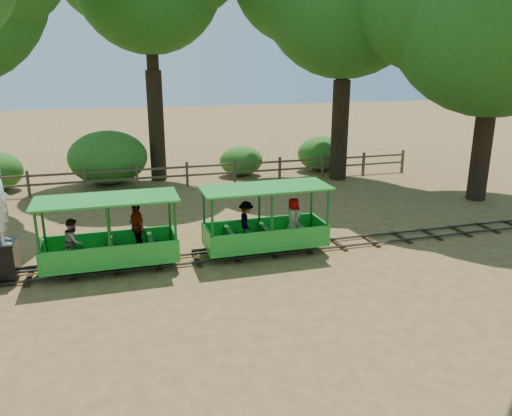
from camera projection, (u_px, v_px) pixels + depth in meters
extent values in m
plane|color=olive|center=(270.00, 253.00, 13.41)|extent=(90.00, 90.00, 0.00)
cube|color=#3F3D3A|center=(274.00, 254.00, 13.11)|extent=(22.00, 0.05, 0.05)
cube|color=#3F3D3A|center=(267.00, 246.00, 13.67)|extent=(22.00, 0.05, 0.05)
cube|color=#382314|center=(270.00, 252.00, 13.41)|extent=(0.12, 1.00, 0.05)
cube|color=#382314|center=(74.00, 273.00, 12.06)|extent=(0.12, 1.00, 0.05)
cube|color=#382314|center=(431.00, 234.00, 14.75)|extent=(0.12, 1.00, 0.05)
imported|color=silver|center=(0.00, 203.00, 11.05)|extent=(0.64, 0.79, 1.88)
cube|color=green|center=(112.00, 258.00, 12.22)|extent=(3.20, 1.22, 0.09)
cube|color=#135618|center=(112.00, 263.00, 12.25)|extent=(2.88, 0.47, 0.13)
cube|color=green|center=(111.00, 256.00, 11.61)|extent=(3.20, 0.06, 0.47)
cube|color=green|center=(110.00, 240.00, 12.67)|extent=(3.20, 0.06, 0.47)
cube|color=green|center=(106.00, 199.00, 11.79)|extent=(3.34, 1.37, 0.05)
cylinder|color=#135618|center=(38.00, 243.00, 11.09)|extent=(0.07, 0.07, 1.51)
cylinder|color=#135618|center=(44.00, 228.00, 12.11)|extent=(0.07, 0.07, 1.51)
cylinder|color=#135618|center=(176.00, 231.00, 11.91)|extent=(0.07, 0.07, 1.51)
cylinder|color=#135618|center=(170.00, 217.00, 12.93)|extent=(0.07, 0.07, 1.51)
cube|color=#135618|center=(69.00, 253.00, 11.90)|extent=(0.11, 1.04, 0.38)
cube|color=#135618|center=(111.00, 249.00, 12.16)|extent=(0.11, 1.04, 0.38)
cube|color=#135618|center=(151.00, 245.00, 12.41)|extent=(0.11, 1.04, 0.38)
cylinder|color=black|center=(67.00, 271.00, 11.67)|extent=(0.26, 0.06, 0.26)
cylinder|color=black|center=(69.00, 261.00, 12.26)|extent=(0.26, 0.06, 0.26)
cylinder|color=black|center=(155.00, 261.00, 12.22)|extent=(0.26, 0.06, 0.26)
cylinder|color=black|center=(153.00, 252.00, 12.81)|extent=(0.26, 0.06, 0.26)
imported|color=gray|center=(74.00, 241.00, 11.65)|extent=(0.48, 0.58, 1.11)
imported|color=gray|center=(137.00, 227.00, 12.39)|extent=(0.55, 0.82, 1.29)
cube|color=green|center=(265.00, 242.00, 13.28)|extent=(3.20, 1.22, 0.09)
cube|color=#135618|center=(265.00, 246.00, 13.32)|extent=(2.88, 0.47, 0.13)
cube|color=green|center=(272.00, 240.00, 12.68)|extent=(3.20, 0.06, 0.47)
cube|color=green|center=(259.00, 226.00, 13.73)|extent=(3.20, 0.06, 0.47)
cube|color=green|center=(265.00, 188.00, 12.86)|extent=(3.34, 1.37, 0.05)
cylinder|color=#135618|center=(212.00, 227.00, 12.15)|extent=(0.07, 0.07, 1.51)
cylinder|color=#135618|center=(204.00, 214.00, 13.17)|extent=(0.07, 0.07, 1.51)
cylinder|color=#135618|center=(328.00, 217.00, 12.97)|extent=(0.07, 0.07, 1.51)
cylinder|color=#135618|center=(311.00, 205.00, 13.99)|extent=(0.07, 0.07, 1.51)
cube|color=#135618|center=(230.00, 238.00, 12.96)|extent=(0.11, 1.04, 0.38)
cube|color=#135618|center=(265.00, 234.00, 13.22)|extent=(0.11, 1.04, 0.38)
cube|color=#135618|center=(299.00, 231.00, 13.48)|extent=(0.11, 1.04, 0.38)
cylinder|color=black|center=(231.00, 253.00, 12.74)|extent=(0.26, 0.06, 0.26)
cylinder|color=black|center=(225.00, 245.00, 13.33)|extent=(0.26, 0.06, 0.26)
cylinder|color=black|center=(305.00, 245.00, 13.29)|extent=(0.26, 0.06, 0.26)
cylinder|color=black|center=(297.00, 237.00, 13.88)|extent=(0.26, 0.06, 0.26)
imported|color=gray|center=(246.00, 221.00, 13.15)|extent=(0.48, 0.74, 1.08)
imported|color=gray|center=(293.00, 219.00, 13.26)|extent=(0.42, 0.59, 1.14)
cylinder|color=#2D2116|center=(156.00, 127.00, 20.96)|extent=(0.66, 0.66, 4.58)
cylinder|color=#2D2116|center=(151.00, 36.00, 19.94)|extent=(0.50, 0.50, 2.62)
cylinder|color=#2D2116|center=(340.00, 131.00, 21.20)|extent=(0.72, 0.72, 4.19)
cylinder|color=#2D2116|center=(344.00, 49.00, 20.26)|extent=(0.54, 0.54, 2.40)
cylinder|color=#2D2116|center=(481.00, 151.00, 18.08)|extent=(0.68, 0.68, 3.58)
cylinder|color=#2D2116|center=(492.00, 71.00, 17.28)|extent=(0.51, 0.51, 2.05)
sphere|color=#1D591B|center=(500.00, 5.00, 16.67)|extent=(7.47, 7.47, 7.47)
cube|color=brown|center=(28.00, 184.00, 18.75)|extent=(0.10, 0.10, 1.00)
cube|color=brown|center=(84.00, 181.00, 19.29)|extent=(0.10, 0.10, 1.00)
cube|color=brown|center=(137.00, 177.00, 19.82)|extent=(0.10, 0.10, 1.00)
cube|color=brown|center=(187.00, 174.00, 20.36)|extent=(0.10, 0.10, 1.00)
cube|color=brown|center=(235.00, 171.00, 20.90)|extent=(0.10, 0.10, 1.00)
cube|color=brown|center=(280.00, 168.00, 21.44)|extent=(0.10, 0.10, 1.00)
cube|color=brown|center=(323.00, 166.00, 21.98)|extent=(0.10, 0.10, 1.00)
cube|color=brown|center=(363.00, 163.00, 22.51)|extent=(0.10, 0.10, 1.00)
cube|color=brown|center=(402.00, 161.00, 23.05)|extent=(0.10, 0.10, 1.00)
cube|color=brown|center=(211.00, 166.00, 20.55)|extent=(18.00, 0.06, 0.08)
cube|color=brown|center=(211.00, 174.00, 20.65)|extent=(18.00, 0.06, 0.08)
ellipsoid|color=#2D6B1E|center=(108.00, 158.00, 20.56)|extent=(3.21, 2.47, 2.22)
ellipsoid|color=#2D6B1E|center=(241.00, 161.00, 22.22)|extent=(1.93, 1.49, 1.34)
ellipsoid|color=#2D6B1E|center=(322.00, 153.00, 23.23)|extent=(2.34, 1.80, 1.62)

